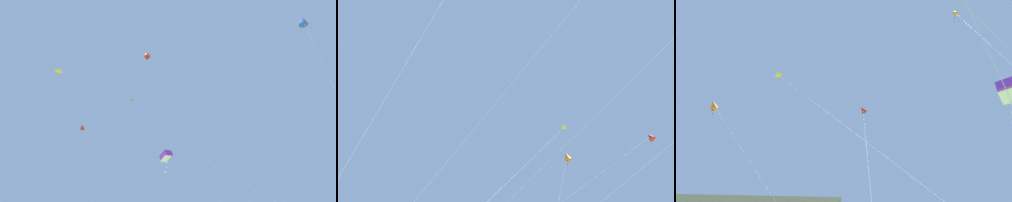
{
  "view_description": "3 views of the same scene",
  "coord_description": "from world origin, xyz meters",
  "views": [
    {
      "loc": [
        -16.1,
        9.08,
        2.12
      ],
      "look_at": [
        0.56,
        12.03,
        13.21
      ],
      "focal_mm": 24.0,
      "sensor_mm": 36.0,
      "label": 1
    },
    {
      "loc": [
        14.54,
        -5.76,
        3.89
      ],
      "look_at": [
        0.83,
        10.6,
        13.88
      ],
      "focal_mm": 40.0,
      "sensor_mm": 36.0,
      "label": 2
    },
    {
      "loc": [
        -1.11,
        -6.23,
        3.23
      ],
      "look_at": [
        2.1,
        13.38,
        10.82
      ],
      "focal_mm": 40.0,
      "sensor_mm": 36.0,
      "label": 3
    }
  ],
  "objects": [
    {
      "name": "kite_red_diamond_2",
      "position": [
        5.3,
        22.92,
        13.79
      ],
      "size": [
        5.18,
        23.5,
        14.33
      ],
      "color": "silver",
      "rests_on": "ground"
    },
    {
      "name": "kite_yellow_delta_3",
      "position": [
        -1.51,
        20.74,
        15.23
      ],
      "size": [
        7.14,
        25.91,
        16.35
      ],
      "color": "silver",
      "rests_on": "ground"
    },
    {
      "name": "kite_orange_diamond_4",
      "position": [
        -9.15,
        34.62,
        17.66
      ],
      "size": [
        12.16,
        24.81,
        18.38
      ],
      "color": "silver",
      "rests_on": "ground"
    }
  ]
}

